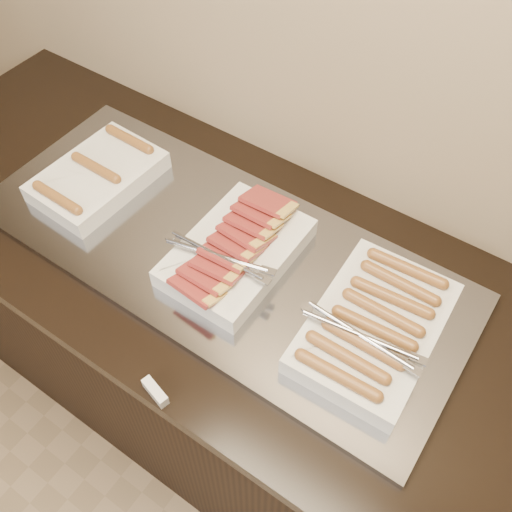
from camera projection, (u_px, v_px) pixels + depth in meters
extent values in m
cube|color=black|center=(233.00, 353.00, 1.73)|extent=(2.00, 0.70, 0.86)
cube|color=black|center=(227.00, 264.00, 1.37)|extent=(2.06, 0.76, 0.04)
cube|color=gray|center=(218.00, 251.00, 1.36)|extent=(1.20, 0.50, 0.02)
cube|color=silver|center=(98.00, 177.00, 1.46)|extent=(0.23, 0.33, 0.05)
cylinder|color=brown|center=(57.00, 198.00, 1.37)|extent=(0.14, 0.03, 0.03)
cylinder|color=brown|center=(96.00, 168.00, 1.44)|extent=(0.14, 0.03, 0.03)
cylinder|color=brown|center=(129.00, 139.00, 1.50)|extent=(0.14, 0.03, 0.03)
cube|color=silver|center=(237.00, 252.00, 1.31)|extent=(0.23, 0.34, 0.05)
cube|color=#A23A34|center=(200.00, 286.00, 1.22)|extent=(0.12, 0.10, 0.04)
cube|color=#A23A34|center=(209.00, 274.00, 1.24)|extent=(0.12, 0.09, 0.04)
cube|color=#A23A34|center=(221.00, 265.00, 1.25)|extent=(0.12, 0.10, 0.04)
cube|color=#A23A34|center=(228.00, 253.00, 1.27)|extent=(0.12, 0.09, 0.04)
cube|color=#A23A34|center=(238.00, 243.00, 1.28)|extent=(0.12, 0.09, 0.04)
cube|color=#A23A34|center=(247.00, 233.00, 1.30)|extent=(0.12, 0.10, 0.04)
cube|color=#A23A34|center=(253.00, 222.00, 1.31)|extent=(0.12, 0.09, 0.04)
cube|color=#A23A34|center=(260.00, 211.00, 1.33)|extent=(0.11, 0.09, 0.04)
cube|color=#A23A34|center=(268.00, 201.00, 1.34)|extent=(0.12, 0.09, 0.04)
cube|color=silver|center=(374.00, 327.00, 1.19)|extent=(0.26, 0.38, 0.05)
cylinder|color=brown|center=(338.00, 375.00, 1.09)|extent=(0.16, 0.03, 0.03)
cylinder|color=brown|center=(348.00, 357.00, 1.11)|extent=(0.16, 0.03, 0.03)
cylinder|color=brown|center=(363.00, 344.00, 1.13)|extent=(0.16, 0.03, 0.03)
cylinder|color=brown|center=(374.00, 328.00, 1.15)|extent=(0.16, 0.04, 0.03)
cylinder|color=brown|center=(383.00, 312.00, 1.17)|extent=(0.16, 0.03, 0.03)
cylinder|color=brown|center=(392.00, 298.00, 1.20)|extent=(0.16, 0.04, 0.03)
cylinder|color=brown|center=(400.00, 283.00, 1.22)|extent=(0.16, 0.03, 0.03)
cylinder|color=brown|center=(407.00, 268.00, 1.24)|extent=(0.16, 0.04, 0.03)
cube|color=silver|center=(155.00, 392.00, 1.13)|extent=(0.07, 0.04, 0.03)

